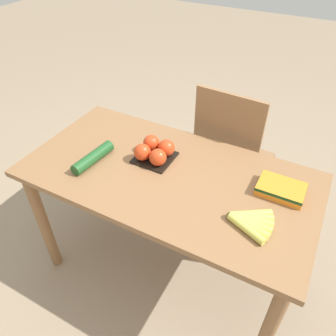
{
  "coord_description": "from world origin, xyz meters",
  "views": [
    {
      "loc": [
        0.55,
        -1.03,
        1.76
      ],
      "look_at": [
        0.0,
        0.0,
        0.79
      ],
      "focal_mm": 35.0,
      "sensor_mm": 36.0,
      "label": 1
    }
  ],
  "objects_px": {
    "chair": "(230,159)",
    "tomato_pack": "(155,151)",
    "banana_bunch": "(249,221)",
    "cucumber_near": "(93,157)",
    "carrot_bag": "(281,188)"
  },
  "relations": [
    {
      "from": "chair",
      "to": "banana_bunch",
      "type": "distance_m",
      "value": 0.78
    },
    {
      "from": "chair",
      "to": "carrot_bag",
      "type": "height_order",
      "value": "chair"
    },
    {
      "from": "chair",
      "to": "carrot_bag",
      "type": "bearing_deg",
      "value": 133.52
    },
    {
      "from": "carrot_bag",
      "to": "cucumber_near",
      "type": "bearing_deg",
      "value": -165.99
    },
    {
      "from": "banana_bunch",
      "to": "tomato_pack",
      "type": "relative_size",
      "value": 1.03
    },
    {
      "from": "banana_bunch",
      "to": "cucumber_near",
      "type": "distance_m",
      "value": 0.79
    },
    {
      "from": "tomato_pack",
      "to": "cucumber_near",
      "type": "height_order",
      "value": "tomato_pack"
    },
    {
      "from": "banana_bunch",
      "to": "tomato_pack",
      "type": "height_order",
      "value": "tomato_pack"
    },
    {
      "from": "tomato_pack",
      "to": "carrot_bag",
      "type": "xyz_separation_m",
      "value": [
        0.6,
        0.05,
        -0.02
      ]
    },
    {
      "from": "banana_bunch",
      "to": "cucumber_near",
      "type": "bearing_deg",
      "value": 178.06
    },
    {
      "from": "banana_bunch",
      "to": "carrot_bag",
      "type": "xyz_separation_m",
      "value": [
        0.07,
        0.24,
        0.01
      ]
    },
    {
      "from": "chair",
      "to": "cucumber_near",
      "type": "bearing_deg",
      "value": 56.32
    },
    {
      "from": "carrot_bag",
      "to": "banana_bunch",
      "type": "bearing_deg",
      "value": -105.3
    },
    {
      "from": "cucumber_near",
      "to": "carrot_bag",
      "type": "bearing_deg",
      "value": 14.01
    },
    {
      "from": "chair",
      "to": "tomato_pack",
      "type": "height_order",
      "value": "chair"
    }
  ]
}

